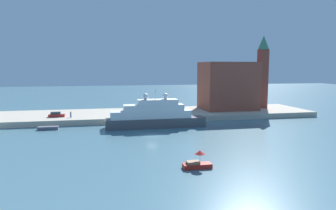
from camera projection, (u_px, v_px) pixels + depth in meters
ground at (152, 136)px, 70.70m from camera, size 400.00×400.00×0.00m
quay_dock at (138, 115)px, 96.90m from camera, size 110.00×22.14×1.59m
large_yacht at (154, 116)px, 80.51m from camera, size 25.75×4.93×9.86m
small_motorboat at (197, 163)px, 47.90m from camera, size 4.46×1.65×2.78m
work_barge at (48, 128)px, 77.67m from camera, size 4.87×1.80×0.79m
harbor_building at (228, 86)px, 103.28m from camera, size 17.22×13.34×15.64m
bell_tower at (263, 69)px, 105.78m from camera, size 3.79×3.79×24.54m
parked_car at (56, 115)px, 87.56m from camera, size 4.38×1.67×1.39m
person_figure at (71, 115)px, 86.32m from camera, size 0.36×0.36×1.75m
mooring_bollard at (156, 115)px, 87.84m from camera, size 0.48×0.48×0.72m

